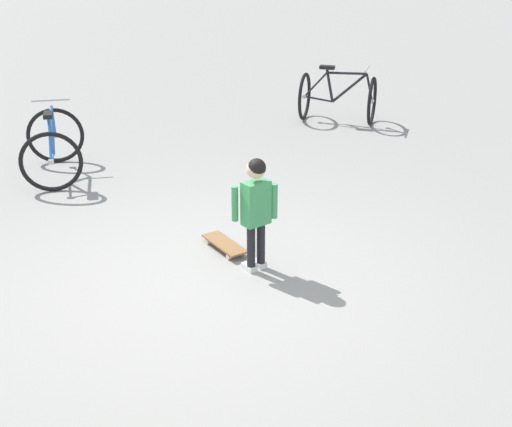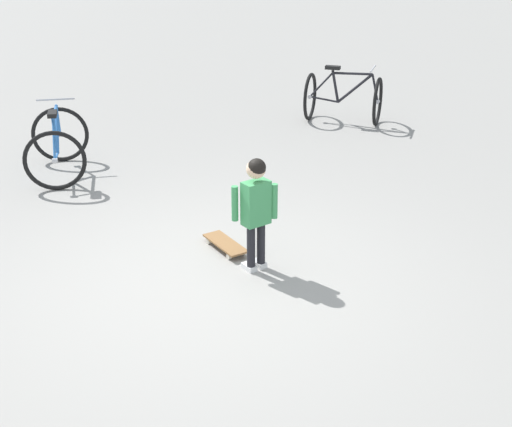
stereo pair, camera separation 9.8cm
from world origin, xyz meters
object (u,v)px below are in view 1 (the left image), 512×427
at_px(bicycle_near, 53,146).
at_px(skateboard, 225,244).
at_px(child_person, 256,202).
at_px(bicycle_mid, 338,97).

bearing_deg(bicycle_near, skateboard, -96.50).
height_order(skateboard, bicycle_near, bicycle_near).
xyz_separation_m(child_person, bicycle_mid, (4.52, 1.87, -0.28)).
xyz_separation_m(child_person, skateboard, (0.13, 0.48, -0.60)).
height_order(skateboard, bicycle_mid, bicycle_mid).
distance_m(skateboard, bicycle_near, 2.94).
bearing_deg(skateboard, bicycle_near, 83.50).
relative_size(bicycle_near, bicycle_mid, 1.02).
xyz_separation_m(skateboard, bicycle_mid, (4.39, 1.39, 0.32)).
relative_size(child_person, bicycle_near, 0.83).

